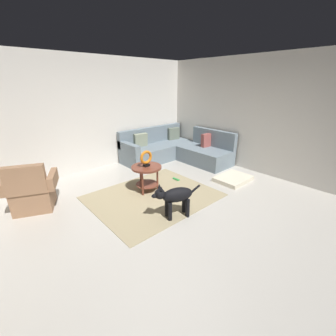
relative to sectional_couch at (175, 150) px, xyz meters
The scene contains 12 objects.
ground_plane 2.85m from the sectional_couch, 134.68° to the right, with size 6.00×6.00×0.10m, color #B7B2A8.
wall_back 2.44m from the sectional_couch, 155.09° to the left, with size 6.00×0.12×2.70m, color silver.
wall_right 2.47m from the sectional_couch, 64.81° to the right, with size 0.12×6.00×2.70m, color silver.
area_rug 2.28m from the sectional_couch, 144.49° to the right, with size 2.30×1.90×0.01m, color tan.
sectional_couch is the anchor object (origin of this frame).
armchair 3.69m from the sectional_couch, behind, with size 0.97×0.87×0.88m.
side_table 2.07m from the sectional_couch, 149.74° to the right, with size 0.60×0.60×0.54m.
torus_sculpture 2.10m from the sectional_couch, 149.74° to the right, with size 0.28×0.08×0.33m.
dog_bed_mat 1.95m from the sectional_couch, 90.36° to the right, with size 0.80×0.60×0.09m, color beige.
dog 2.92m from the sectional_couch, 133.67° to the right, with size 0.81×0.39×0.63m.
dog_toy_ball 2.29m from the sectional_couch, 135.62° to the right, with size 0.09×0.09×0.09m, color silver.
dog_toy_rope 1.46m from the sectional_couch, 132.67° to the right, with size 0.05×0.05×0.17m, color green.
Camera 1 is at (-2.23, -2.39, 2.10)m, focal length 23.85 mm.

